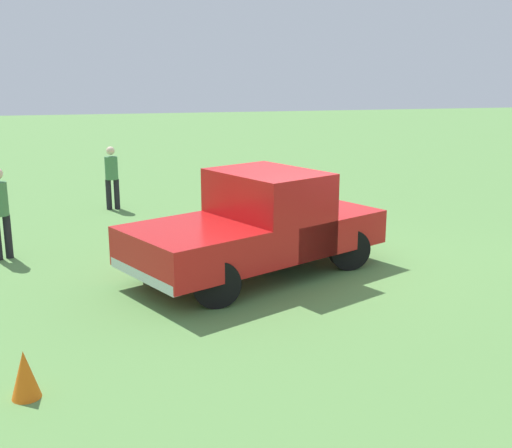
# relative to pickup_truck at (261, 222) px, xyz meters

# --- Properties ---
(ground_plane) EXTENTS (80.00, 80.00, 0.00)m
(ground_plane) POSITION_rel_pickup_truck_xyz_m (0.69, 0.27, -0.92)
(ground_plane) COLOR #5B8C47
(pickup_truck) EXTENTS (4.94, 3.75, 1.79)m
(pickup_truck) POSITION_rel_pickup_truck_xyz_m (0.00, 0.00, 0.00)
(pickup_truck) COLOR black
(pickup_truck) RESTS_ON ground_plane
(person_bystander) EXTENTS (0.34, 0.33, 1.59)m
(person_bystander) POSITION_rel_pickup_truck_xyz_m (-2.43, 5.86, -0.03)
(person_bystander) COLOR black
(person_bystander) RESTS_ON ground_plane
(person_visitor) EXTENTS (0.43, 0.43, 1.73)m
(person_visitor) POSITION_rel_pickup_truck_xyz_m (-4.51, 1.93, 0.07)
(person_visitor) COLOR black
(person_visitor) RESTS_ON ground_plane
(traffic_cone) EXTENTS (0.32, 0.32, 0.55)m
(traffic_cone) POSITION_rel_pickup_truck_xyz_m (-3.53, -3.64, -0.64)
(traffic_cone) COLOR orange
(traffic_cone) RESTS_ON ground_plane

